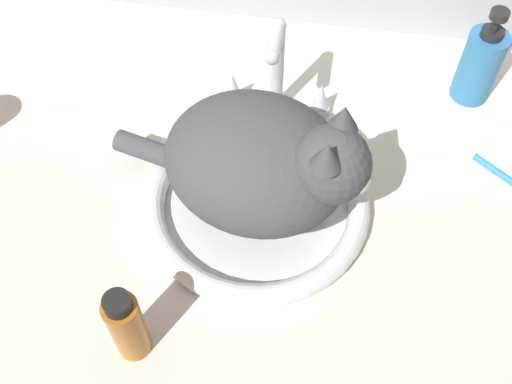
{
  "coord_description": "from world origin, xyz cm",
  "views": [
    {
      "loc": [
        11.27,
        -52.14,
        77.61
      ],
      "look_at": [
        3.28,
        -3.8,
        7.0
      ],
      "focal_mm": 43.41,
      "sensor_mm": 36.0,
      "label": 1
    }
  ],
  "objects_px": {
    "faucet": "(276,80)",
    "amber_bottle": "(127,326)",
    "soap_pump_bottle": "(480,64)",
    "cat": "(267,164)",
    "sink_basin": "(256,202)"
  },
  "relations": [
    {
      "from": "faucet",
      "to": "amber_bottle",
      "type": "relative_size",
      "value": 1.35
    },
    {
      "from": "faucet",
      "to": "cat",
      "type": "height_order",
      "value": "cat"
    },
    {
      "from": "faucet",
      "to": "soap_pump_bottle",
      "type": "distance_m",
      "value": 0.32
    },
    {
      "from": "amber_bottle",
      "to": "faucet",
      "type": "bearing_deg",
      "value": 74.59
    },
    {
      "from": "sink_basin",
      "to": "soap_pump_bottle",
      "type": "bearing_deg",
      "value": 42.15
    },
    {
      "from": "sink_basin",
      "to": "faucet",
      "type": "xyz_separation_m",
      "value": [
        0.0,
        0.19,
        0.05
      ]
    },
    {
      "from": "cat",
      "to": "soap_pump_bottle",
      "type": "bearing_deg",
      "value": 43.91
    },
    {
      "from": "faucet",
      "to": "cat",
      "type": "distance_m",
      "value": 0.2
    },
    {
      "from": "sink_basin",
      "to": "cat",
      "type": "distance_m",
      "value": 0.1
    },
    {
      "from": "faucet",
      "to": "amber_bottle",
      "type": "bearing_deg",
      "value": -105.41
    },
    {
      "from": "soap_pump_bottle",
      "to": "faucet",
      "type": "bearing_deg",
      "value": -164.09
    },
    {
      "from": "faucet",
      "to": "amber_bottle",
      "type": "xyz_separation_m",
      "value": [
        -0.12,
        -0.42,
        -0.01
      ]
    },
    {
      "from": "soap_pump_bottle",
      "to": "sink_basin",
      "type": "bearing_deg",
      "value": -137.85
    },
    {
      "from": "cat",
      "to": "amber_bottle",
      "type": "xyz_separation_m",
      "value": [
        -0.13,
        -0.22,
        -0.05
      ]
    },
    {
      "from": "cat",
      "to": "amber_bottle",
      "type": "height_order",
      "value": "cat"
    }
  ]
}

